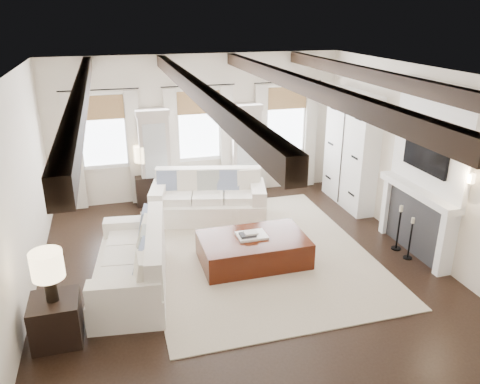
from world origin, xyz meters
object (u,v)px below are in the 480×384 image
object	(u,v)px
side_table_back	(146,190)
sofa_back	(209,199)
side_table_front	(56,320)
ottoman	(253,250)
sofa_left	(135,265)

from	to	relation	value
side_table_back	sofa_back	bearing A→B (deg)	-42.80
sofa_back	side_table_front	world-z (taller)	sofa_back
sofa_back	ottoman	bearing A→B (deg)	-80.48
sofa_back	sofa_left	bearing A→B (deg)	-125.72
ottoman	sofa_back	bearing A→B (deg)	99.34
sofa_left	side_table_back	xyz separation A→B (m)	(0.46, 3.38, -0.07)
sofa_back	side_table_front	xyz separation A→B (m)	(-2.72, -3.28, -0.09)
sofa_back	side_table_front	distance (m)	4.27
side_table_front	side_table_back	distance (m)	4.64
sofa_back	side_table_back	size ratio (longest dim) A/B	3.75
sofa_left	side_table_back	bearing A→B (deg)	82.24
side_table_back	sofa_left	bearing A→B (deg)	-97.76
sofa_left	side_table_front	distance (m)	1.47
sofa_back	sofa_left	world-z (taller)	sofa_back
sofa_back	ottoman	size ratio (longest dim) A/B	1.39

